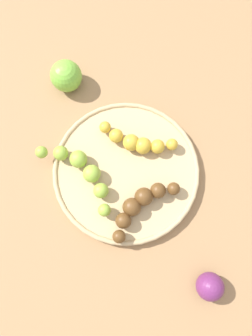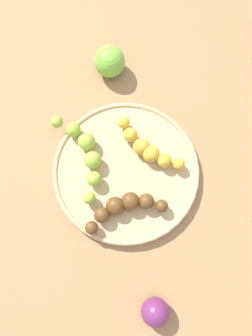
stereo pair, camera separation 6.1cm
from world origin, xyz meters
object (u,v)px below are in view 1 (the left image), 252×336
object	(u,v)px
fruit_bowl	(126,171)
banana_spotted	(137,142)
apple_green	(66,76)
banana_green	(81,171)
plum_purple	(210,287)
banana_overripe	(140,205)

from	to	relation	value
fruit_bowl	banana_spotted	size ratio (longest dim) A/B	1.83
fruit_bowl	apple_green	distance (m)	0.24
banana_green	apple_green	world-z (taller)	apple_green
apple_green	banana_spotted	bearing A→B (deg)	-33.89
plum_purple	fruit_bowl	bearing A→B (deg)	135.83
fruit_bowl	apple_green	world-z (taller)	apple_green
fruit_bowl	banana_overripe	world-z (taller)	banana_overripe
banana_overripe	plum_purple	distance (m)	0.20
banana_spotted	apple_green	world-z (taller)	apple_green
banana_spotted	plum_purple	bearing A→B (deg)	40.87
banana_spotted	apple_green	distance (m)	0.21
fruit_bowl	banana_overripe	bearing A→B (deg)	-58.22
banana_spotted	plum_purple	size ratio (longest dim) A/B	3.14
fruit_bowl	apple_green	xyz separation A→B (m)	(-0.16, 0.18, 0.02)
fruit_bowl	banana_green	size ratio (longest dim) A/B	1.73
banana_overripe	plum_purple	xyz separation A→B (m)	(0.15, -0.12, -0.01)
fruit_bowl	banana_overripe	xyz separation A→B (m)	(0.04, -0.07, 0.03)
banana_spotted	banana_overripe	size ratio (longest dim) A/B	1.22
banana_spotted	banana_green	distance (m)	0.13
banana_overripe	apple_green	world-z (taller)	apple_green
plum_purple	apple_green	xyz separation A→B (m)	(-0.36, 0.36, 0.01)
banana_overripe	apple_green	size ratio (longest dim) A/B	1.98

